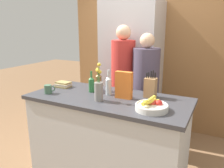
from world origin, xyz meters
The scene contains 14 objects.
kitchen_island centered at (0.00, 0.00, 0.47)m, with size 1.73×0.78×0.93m.
back_wall_wood centered at (0.00, 1.60, 1.30)m, with size 2.93×0.12×2.60m.
refrigerator centered at (-0.25, 1.24, 1.02)m, with size 0.87×0.63×2.04m.
fruit_bowl centered at (0.53, -0.16, 0.97)m, with size 0.29×0.29×0.11m.
knife_block centered at (0.40, 0.20, 1.04)m, with size 0.12×0.10×0.29m.
flower_vase centered at (-0.02, -0.15, 1.06)m, with size 0.09×0.09×0.39m.
cereal_box centered at (0.17, 0.04, 1.07)m, with size 0.18×0.06×0.28m.
coffee_mug centered at (-0.65, -0.19, 0.98)m, with size 0.10×0.10×0.10m.
book_stack centered at (-0.69, 0.10, 0.96)m, with size 0.19×0.15×0.06m.
bottle_oil centered at (-0.21, 0.17, 1.04)m, with size 0.07×0.07×0.28m.
bottle_vinegar centered at (-0.25, 0.08, 1.03)m, with size 0.07×0.07×0.24m.
bottle_wine centered at (-0.03, 0.08, 1.04)m, with size 0.07×0.07×0.28m.
person_at_sink centered at (-0.14, 0.69, 0.95)m, with size 0.32×0.32×1.69m.
person_in_blue centered at (0.19, 0.67, 0.89)m, with size 0.34×0.34×1.59m.
Camera 1 is at (1.06, -1.95, 1.65)m, focal length 35.00 mm.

